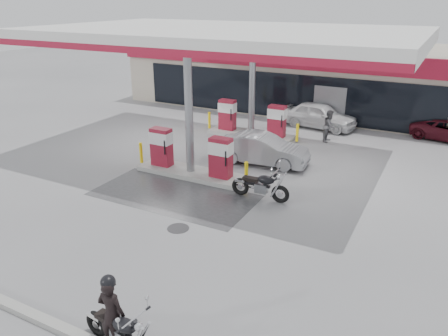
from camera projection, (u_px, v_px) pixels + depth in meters
The scene contains 14 objects.
ground at pixel (163, 193), 16.27m from camera, with size 90.00×90.00×0.00m, color gray.
wet_patch at pixel (174, 195), 16.06m from camera, with size 6.00×3.00×0.00m, color #4C4C4F.
drain_cover at pixel (178, 228), 13.76m from camera, with size 0.70×0.70×0.01m, color #38383A.
store_building at pixel (302, 75), 28.67m from camera, with size 22.00×8.22×4.00m.
canopy at pixel (225, 36), 18.46m from camera, with size 16.00×10.02×5.51m.
pump_island_near at pixel (190, 158), 17.66m from camera, with size 5.14×1.30×1.78m.
pump_island_far at pixel (251, 123), 22.61m from camera, with size 5.14×1.30×1.78m.
main_motorcycle at pixel (120, 332), 8.88m from camera, with size 2.00×0.77×1.03m.
biker_main at pixel (112, 314), 8.85m from camera, with size 0.60×0.39×1.64m, color black.
parked_motorcycle at pixel (261, 186), 15.59m from camera, with size 2.21×0.85×1.13m.
sedan_white at pixel (319, 115), 24.10m from camera, with size 1.65×4.11×1.40m, color white.
attendant at pixel (329, 126), 21.75m from camera, with size 0.78×0.61×1.60m, color #515155.
hatchback_silver at pixel (262, 149), 18.88m from camera, with size 1.39×3.99×1.31m, color gray.
parked_car_left at pixel (212, 93), 30.02m from camera, with size 1.84×4.52×1.31m, color black.
Camera 1 is at (8.90, -12.05, 6.82)m, focal length 35.00 mm.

